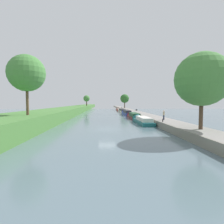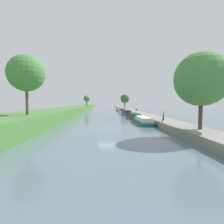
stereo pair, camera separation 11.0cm
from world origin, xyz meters
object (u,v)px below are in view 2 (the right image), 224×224
Objects in this scene: narrowboat_blue at (126,113)px; mooring_bollard_near at (162,121)px; person_walking at (163,115)px; park_bench at (137,110)px; narrowboat_red at (119,109)px; narrowboat_cream at (122,111)px; narrowboat_teal at (142,120)px; narrowboat_maroon at (133,116)px; mooring_bollard_far at (122,108)px.

mooring_bollard_near is at bearing -86.24° from narrowboat_blue.
park_bench is (1.71, 34.66, -0.53)m from person_walking.
narrowboat_cream is at bearing -89.52° from narrowboat_red.
person_walking is 1.11× the size of park_bench.
narrowboat_maroon is (0.12, 10.52, 0.03)m from narrowboat_teal.
narrowboat_teal reaches higher than narrowboat_red.
narrowboat_blue is at bearing -93.11° from mooring_bollard_far.
mooring_bollard_far is (1.77, 19.12, 0.60)m from narrowboat_cream.
person_walking reaches higher than narrowboat_teal.
narrowboat_blue reaches higher than narrowboat_maroon.
narrowboat_red is 56.70m from person_walking.
narrowboat_maroon is 21.39m from park_bench.
narrowboat_maroon is at bearing 95.84° from mooring_bollard_near.
park_bench is at bearing -77.56° from narrowboat_red.
narrowboat_teal is 6.71m from mooring_bollard_near.
narrowboat_teal is 0.63× the size of narrowboat_cream.
narrowboat_teal is 6.39× the size of person_walking.
narrowboat_blue is 26.24m from person_walking.
narrowboat_teal is 4.69m from person_walking.
narrowboat_teal is 23.59× the size of mooring_bollard_far.
mooring_bollard_far is at bearing 96.33° from park_bench.
narrowboat_cream is at bearing -95.28° from mooring_bollard_far.
narrowboat_maroon reaches higher than narrowboat_cream.
narrowboat_maroon reaches higher than mooring_bollard_far.
narrowboat_blue is 28.07× the size of mooring_bollard_near.
park_bench reaches higher than narrowboat_red.
person_walking is 61.26m from mooring_bollard_far.
narrowboat_red is (-0.15, 42.79, -0.10)m from narrowboat_maroon.
mooring_bollard_far is at bearing 67.91° from narrowboat_red.
mooring_bollard_near is 64.37m from mooring_bollard_far.
narrowboat_blue is 1.18× the size of narrowboat_red.
narrowboat_blue is at bearing -90.06° from narrowboat_red.
narrowboat_red is at bearing 90.04° from narrowboat_teal.
mooring_bollard_near is at bearing -73.91° from narrowboat_teal.
narrowboat_blue is 16.10m from narrowboat_cream.
narrowboat_cream is (0.09, 38.84, 0.06)m from narrowboat_teal.
narrowboat_blue is at bearing 90.16° from narrowboat_teal.
narrowboat_blue is 28.07× the size of mooring_bollard_far.
narrowboat_maroon is 17.03m from mooring_bollard_near.
narrowboat_blue is at bearing -90.53° from narrowboat_cream.
mooring_bollard_far is (-1.24, 61.24, -0.65)m from person_walking.
narrowboat_blue reaches higher than mooring_bollard_near.
narrowboat_maroon is 0.85× the size of narrowboat_blue.
mooring_bollard_far is (1.92, 35.21, 0.53)m from narrowboat_blue.
person_walking is (3.12, -56.59, 1.37)m from narrowboat_red.
narrowboat_red is 23.88× the size of mooring_bollard_far.
mooring_bollard_near and mooring_bollard_far have the same top height.
park_bench reaches higher than narrowboat_cream.
narrowboat_maroon reaches higher than narrowboat_red.
narrowboat_maroon is 7.19× the size of park_bench.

